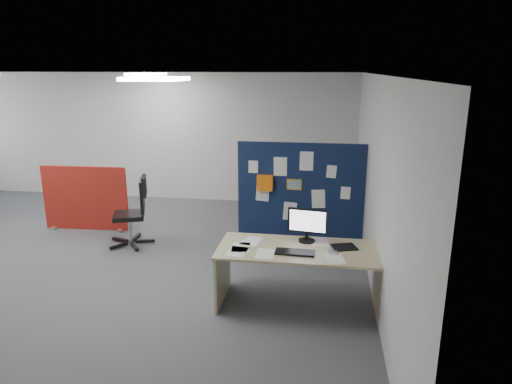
# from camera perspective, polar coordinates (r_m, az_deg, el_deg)

# --- Properties ---
(floor) EXTENTS (9.00, 9.00, 0.00)m
(floor) POSITION_cam_1_polar(r_m,az_deg,el_deg) (7.51, -23.04, -7.79)
(floor) COLOR #4C4E53
(floor) RESTS_ON ground
(ceiling) EXTENTS (9.00, 7.00, 0.02)m
(ceiling) POSITION_cam_1_polar(r_m,az_deg,el_deg) (6.97, -25.39, 13.15)
(ceiling) COLOR white
(ceiling) RESTS_ON wall_back
(wall_back) EXTENTS (9.00, 0.02, 2.70)m
(wall_back) POSITION_cam_1_polar(r_m,az_deg,el_deg) (10.19, -13.66, 6.74)
(wall_back) COLOR silver
(wall_back) RESTS_ON floor
(wall_right) EXTENTS (0.02, 7.00, 2.70)m
(wall_right) POSITION_cam_1_polar(r_m,az_deg,el_deg) (6.04, 14.75, 1.02)
(wall_right) COLOR silver
(wall_right) RESTS_ON floor
(ceiling_lights) EXTENTS (4.10, 4.10, 0.04)m
(ceiling_lights) POSITION_cam_1_polar(r_m,az_deg,el_deg) (7.38, -20.25, 13.47)
(ceiling_lights) COLOR white
(ceiling_lights) RESTS_ON ceiling
(navy_divider) EXTENTS (2.01, 0.30, 1.66)m
(navy_divider) POSITION_cam_1_polar(r_m,az_deg,el_deg) (7.31, 5.43, -0.30)
(navy_divider) COLOR #0F1937
(navy_divider) RESTS_ON floor
(main_desk) EXTENTS (1.91, 0.85, 0.73)m
(main_desk) POSITION_cam_1_polar(r_m,az_deg,el_deg) (5.53, 5.38, -8.45)
(main_desk) COLOR tan
(main_desk) RESTS_ON floor
(monitor_main) EXTENTS (0.48, 0.20, 0.42)m
(monitor_main) POSITION_cam_1_polar(r_m,az_deg,el_deg) (5.57, 6.42, -3.93)
(monitor_main) COLOR black
(monitor_main) RESTS_ON main_desk
(keyboard) EXTENTS (0.46, 0.19, 0.02)m
(keyboard) POSITION_cam_1_polar(r_m,az_deg,el_deg) (5.29, 4.88, -7.52)
(keyboard) COLOR black
(keyboard) RESTS_ON main_desk
(mouse) EXTENTS (0.11, 0.09, 0.03)m
(mouse) POSITION_cam_1_polar(r_m,az_deg,el_deg) (5.34, 9.54, -7.42)
(mouse) COLOR #ABAAB0
(mouse) RESTS_ON main_desk
(paper_tray) EXTENTS (0.33, 0.29, 0.01)m
(paper_tray) POSITION_cam_1_polar(r_m,az_deg,el_deg) (5.52, 10.96, -6.78)
(paper_tray) COLOR black
(paper_tray) RESTS_ON main_desk
(red_divider) EXTENTS (1.52, 0.30, 1.14)m
(red_divider) POSITION_cam_1_polar(r_m,az_deg,el_deg) (8.55, -20.55, -0.82)
(red_divider) COLOR maroon
(red_divider) RESTS_ON floor
(office_chair) EXTENTS (0.74, 0.71, 1.11)m
(office_chair) POSITION_cam_1_polar(r_m,az_deg,el_deg) (7.55, -14.80, -1.83)
(office_chair) COLOR black
(office_chair) RESTS_ON floor
(desk_papers) EXTENTS (1.36, 0.82, 0.00)m
(desk_papers) POSITION_cam_1_polar(r_m,az_deg,el_deg) (5.40, 2.33, -7.08)
(desk_papers) COLOR white
(desk_papers) RESTS_ON main_desk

